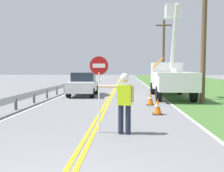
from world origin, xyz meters
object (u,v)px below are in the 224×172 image
(oncoming_sedan_nearest, at_px, (83,84))
(utility_pole_mid, at_px, (163,52))
(utility_bucket_truck, at_px, (170,76))
(traffic_cone_mid, at_px, (150,99))
(traffic_cone_lead, at_px, (158,107))
(stop_sign_paddle, at_px, (99,77))
(flagger_worker, at_px, (124,99))
(utility_pole_near, at_px, (204,27))

(oncoming_sedan_nearest, height_order, utility_pole_mid, utility_pole_mid)
(utility_bucket_truck, height_order, oncoming_sedan_nearest, utility_bucket_truck)
(traffic_cone_mid, bearing_deg, traffic_cone_lead, -89.58)
(utility_bucket_truck, relative_size, traffic_cone_lead, 9.82)
(oncoming_sedan_nearest, distance_m, traffic_cone_mid, 6.33)
(stop_sign_paddle, relative_size, utility_bucket_truck, 0.34)
(flagger_worker, relative_size, oncoming_sedan_nearest, 0.44)
(flagger_worker, bearing_deg, traffic_cone_lead, 65.96)
(stop_sign_paddle, bearing_deg, utility_bucket_truck, 68.25)
(flagger_worker, height_order, utility_pole_near, utility_pole_near)
(utility_pole_mid, relative_size, traffic_cone_lead, 10.87)
(stop_sign_paddle, xyz_separation_m, traffic_cone_mid, (2.17, 5.84, -1.37))
(utility_pole_near, height_order, traffic_cone_mid, utility_pole_near)
(stop_sign_paddle, distance_m, utility_pole_mid, 21.82)
(utility_bucket_truck, height_order, traffic_cone_lead, utility_bucket_truck)
(oncoming_sedan_nearest, bearing_deg, utility_bucket_truck, -4.18)
(utility_pole_mid, bearing_deg, stop_sign_paddle, -103.90)
(stop_sign_paddle, xyz_separation_m, utility_pole_near, (5.20, 6.68, 2.61))
(traffic_cone_lead, height_order, traffic_cone_mid, same)
(flagger_worker, relative_size, traffic_cone_mid, 2.61)
(stop_sign_paddle, xyz_separation_m, utility_bucket_truck, (3.92, 9.82, -0.27))
(stop_sign_paddle, bearing_deg, traffic_cone_lead, 54.71)
(utility_pole_near, xyz_separation_m, traffic_cone_lead, (-3.01, -3.60, -3.98))
(utility_pole_near, xyz_separation_m, traffic_cone_mid, (-3.03, -0.85, -3.98))
(traffic_cone_mid, bearing_deg, utility_pole_mid, 78.69)
(utility_pole_near, xyz_separation_m, utility_pole_mid, (0.01, 14.38, -0.34))
(utility_bucket_truck, xyz_separation_m, traffic_cone_lead, (-1.73, -6.74, -1.10))
(oncoming_sedan_nearest, height_order, traffic_cone_mid, oncoming_sedan_nearest)
(utility_bucket_truck, bearing_deg, stop_sign_paddle, -111.75)
(flagger_worker, bearing_deg, utility_pole_near, 56.84)
(flagger_worker, height_order, utility_bucket_truck, utility_bucket_truck)
(utility_pole_near, distance_m, utility_pole_mid, 14.38)
(stop_sign_paddle, bearing_deg, flagger_worker, -7.80)
(oncoming_sedan_nearest, relative_size, traffic_cone_mid, 5.93)
(utility_bucket_truck, distance_m, traffic_cone_lead, 7.04)
(utility_pole_mid, bearing_deg, oncoming_sedan_nearest, -124.90)
(traffic_cone_lead, bearing_deg, utility_pole_near, 50.05)
(flagger_worker, height_order, stop_sign_paddle, stop_sign_paddle)
(flagger_worker, relative_size, utility_pole_near, 0.22)
(utility_bucket_truck, distance_m, traffic_cone_mid, 4.49)
(flagger_worker, relative_size, utility_pole_mid, 0.24)
(utility_bucket_truck, relative_size, utility_pole_mid, 0.90)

